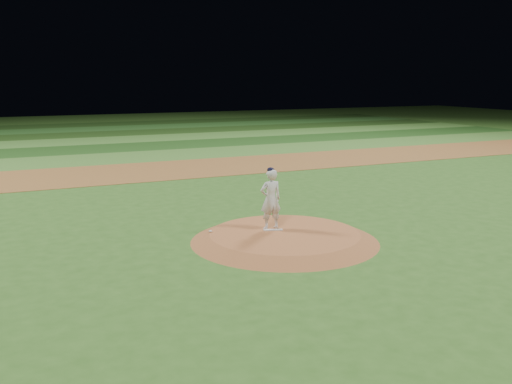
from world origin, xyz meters
The scene contains 12 objects.
ground centered at (0.00, 0.00, 0.00)m, with size 120.00×120.00×0.00m, color #2E5C1D.
infield_dirt_band centered at (0.00, 14.00, 0.01)m, with size 70.00×6.00×0.02m, color brown.
outfield_stripe_0 centered at (0.00, 19.50, 0.01)m, with size 70.00×5.00×0.02m, color #3F732A.
outfield_stripe_1 centered at (0.00, 24.50, 0.01)m, with size 70.00×5.00×0.02m, color #1D4817.
outfield_stripe_2 centered at (0.00, 29.50, 0.01)m, with size 70.00×5.00×0.02m, color #417D2D.
outfield_stripe_3 centered at (0.00, 34.50, 0.01)m, with size 70.00×5.00×0.02m, color #1F4215.
outfield_stripe_4 centered at (0.00, 39.50, 0.01)m, with size 70.00×5.00×0.02m, color #2A6324.
outfield_stripe_5 centered at (0.00, 44.50, 0.01)m, with size 70.00×5.00×0.02m, color #1E4215.
pitchers_mound centered at (0.00, 0.00, 0.12)m, with size 5.50×5.50×0.25m, color #9D5A30.
pitching_rubber centered at (-0.18, 0.39, 0.26)m, with size 0.57×0.14×0.03m, color silver.
rosin_bag centered at (-1.95, 0.97, 0.28)m, with size 0.11×0.11×0.06m, color beige.
pitcher_on_mound centered at (-0.17, 0.59, 1.17)m, with size 0.67×0.45×1.87m.
Camera 1 is at (-7.47, -14.26, 4.74)m, focal length 40.00 mm.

